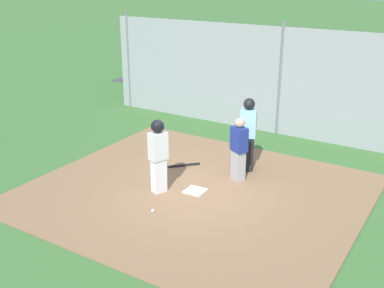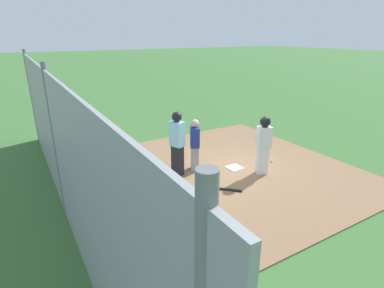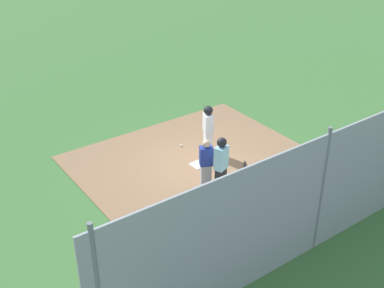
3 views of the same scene
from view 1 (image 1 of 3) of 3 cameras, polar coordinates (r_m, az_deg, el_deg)
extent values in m
plane|color=#3D6B33|center=(10.75, 0.38, -5.85)|extent=(140.00, 140.00, 0.00)
cube|color=#896647|center=(10.75, 0.38, -5.78)|extent=(7.20, 6.40, 0.03)
cube|color=white|center=(10.74, 0.38, -5.66)|extent=(0.45, 0.45, 0.02)
cube|color=#9E9EA3|center=(11.22, 5.59, -2.56)|extent=(0.37, 0.33, 0.73)
cube|color=navy|center=(10.98, 5.71, 0.58)|extent=(0.46, 0.41, 0.58)
sphere|color=tan|center=(10.85, 5.78, 2.58)|extent=(0.23, 0.23, 0.23)
cube|color=black|center=(11.73, 6.66, -1.17)|extent=(0.36, 0.31, 0.88)
cube|color=#8CC1E0|center=(11.46, 6.82, 2.49)|extent=(0.44, 0.37, 0.70)
sphere|color=black|center=(11.32, 6.93, 4.82)|extent=(0.27, 0.27, 0.27)
cube|color=silver|center=(10.60, -4.03, -3.79)|extent=(0.31, 0.36, 0.78)
cube|color=silver|center=(10.33, -4.12, -0.24)|extent=(0.38, 0.45, 0.62)
sphere|color=tan|center=(10.18, -4.18, 2.04)|extent=(0.25, 0.25, 0.25)
sphere|color=black|center=(10.18, -4.19, 2.14)|extent=(0.30, 0.30, 0.30)
cylinder|color=black|center=(12.03, -1.01, -2.56)|extent=(0.63, 0.65, 0.06)
sphere|color=white|center=(9.88, -4.75, -8.03)|extent=(0.07, 0.07, 0.07)
cube|color=#93999E|center=(14.30, 10.57, 7.37)|extent=(12.00, 0.05, 3.20)
cylinder|color=slate|center=(14.29, 10.59, 7.66)|extent=(0.10, 0.10, 3.35)
cylinder|color=slate|center=(17.14, -7.62, 9.96)|extent=(0.10, 0.10, 3.35)
cube|color=#424247|center=(19.57, 16.09, 5.69)|extent=(18.00, 5.20, 0.04)
cylinder|color=black|center=(18.81, 20.79, 5.58)|extent=(0.61, 0.24, 0.60)
cylinder|color=black|center=(20.46, 21.36, 6.63)|extent=(0.61, 0.24, 0.60)
cube|color=#B2B2B7|center=(19.38, 16.52, 6.79)|extent=(4.26, 1.86, 0.64)
cube|color=#97979C|center=(19.21, 17.13, 8.45)|extent=(2.37, 1.65, 0.56)
cylinder|color=black|center=(19.07, 11.78, 6.68)|extent=(0.61, 0.20, 0.60)
cylinder|color=black|center=(20.62, 13.64, 7.57)|extent=(0.61, 0.20, 0.60)
cylinder|color=black|center=(18.25, 19.70, 5.28)|extent=(0.61, 0.20, 0.60)
cylinder|color=black|center=(19.86, 21.02, 6.29)|extent=(0.61, 0.20, 0.60)
camera|label=2|loc=(17.94, -9.06, 17.38)|focal=28.71mm
camera|label=3|loc=(19.61, 45.51, 25.31)|focal=46.75mm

